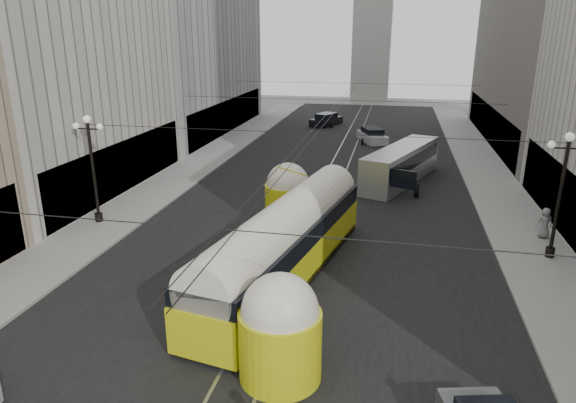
% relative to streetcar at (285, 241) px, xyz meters
% --- Properties ---
extents(road, '(20.00, 85.00, 0.02)m').
position_rel_streetcar_xyz_m(road, '(0.10, 19.29, -1.85)').
color(road, black).
rests_on(road, ground).
extents(sidewalk_left, '(4.00, 72.00, 0.15)m').
position_rel_streetcar_xyz_m(sidewalk_left, '(-11.90, 22.79, -1.78)').
color(sidewalk_left, gray).
rests_on(sidewalk_left, ground).
extents(sidewalk_right, '(4.00, 72.00, 0.15)m').
position_rel_streetcar_xyz_m(sidewalk_right, '(12.10, 22.79, -1.78)').
color(sidewalk_right, gray).
rests_on(sidewalk_right, ground).
extents(rail_left, '(0.12, 85.00, 0.04)m').
position_rel_streetcar_xyz_m(rail_left, '(-0.65, 19.29, -1.85)').
color(rail_left, gray).
rests_on(rail_left, ground).
extents(rail_right, '(0.12, 85.00, 0.04)m').
position_rel_streetcar_xyz_m(rail_right, '(0.85, 19.29, -1.85)').
color(rail_right, gray).
rests_on(rail_right, ground).
extents(building_left_far, '(12.60, 28.60, 28.60)m').
position_rel_streetcar_xyz_m(building_left_far, '(-19.90, 34.79, 12.46)').
color(building_left_far, '#999999').
rests_on(building_left_far, ground).
extents(distant_tower, '(6.00, 6.00, 31.36)m').
position_rel_streetcar_xyz_m(distant_tower, '(0.10, 66.79, 13.12)').
color(distant_tower, '#B2AFA8').
rests_on(distant_tower, ground).
extents(lamppost_left_mid, '(1.86, 0.44, 6.37)m').
position_rel_streetcar_xyz_m(lamppost_left_mid, '(-12.50, 4.79, 1.89)').
color(lamppost_left_mid, black).
rests_on(lamppost_left_mid, sidewalk_left).
extents(lamppost_right_mid, '(1.86, 0.44, 6.37)m').
position_rel_streetcar_xyz_m(lamppost_right_mid, '(12.70, 4.79, 1.89)').
color(lamppost_right_mid, black).
rests_on(lamppost_right_mid, sidewalk_right).
extents(catenary, '(25.00, 72.00, 0.23)m').
position_rel_streetcar_xyz_m(catenary, '(0.22, 18.28, 4.03)').
color(catenary, black).
rests_on(catenary, ground).
extents(streetcar, '(5.48, 17.02, 3.79)m').
position_rel_streetcar_xyz_m(streetcar, '(0.00, 0.00, 0.00)').
color(streetcar, '#C6C811').
rests_on(streetcar, ground).
extents(city_bus, '(5.91, 11.20, 2.74)m').
position_rel_streetcar_xyz_m(city_bus, '(5.26, 17.73, -0.35)').
color(city_bus, '#B2B5B8').
rests_on(city_bus, ground).
extents(sedan_white_far, '(3.58, 5.19, 1.52)m').
position_rel_streetcar_xyz_m(sedan_white_far, '(2.34, 32.52, -1.16)').
color(sedan_white_far, silver).
rests_on(sedan_white_far, ground).
extents(sedan_dark_far, '(3.77, 5.18, 1.51)m').
position_rel_streetcar_xyz_m(sedan_dark_far, '(-3.77, 41.73, -1.17)').
color(sedan_dark_far, black).
rests_on(sedan_dark_far, ground).
extents(pedestrian_sidewalk_right, '(0.89, 0.61, 1.72)m').
position_rel_streetcar_xyz_m(pedestrian_sidewalk_right, '(13.01, 7.46, -0.84)').
color(pedestrian_sidewalk_right, slate).
rests_on(pedestrian_sidewalk_right, sidewalk_right).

